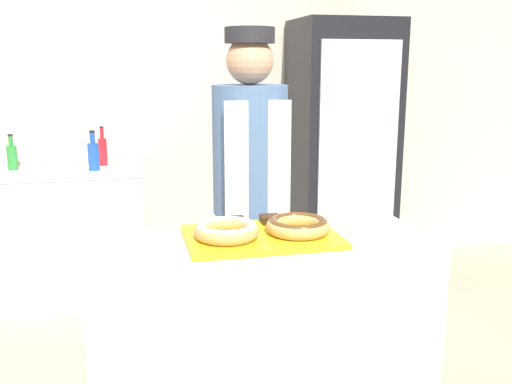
% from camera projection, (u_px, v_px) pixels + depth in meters
% --- Properties ---
extents(wall_back, '(8.00, 0.06, 2.70)m').
position_uv_depth(wall_back, '(194.00, 97.00, 4.28)').
color(wall_back, beige).
rests_on(wall_back, ground_plane).
extents(display_counter, '(1.41, 0.56, 0.88)m').
position_uv_depth(display_counter, '(261.00, 337.00, 2.46)').
color(display_counter, beige).
rests_on(display_counter, ground_plane).
extents(serving_tray, '(0.63, 0.43, 0.02)m').
position_uv_depth(serving_tray, '(262.00, 237.00, 2.36)').
color(serving_tray, yellow).
rests_on(serving_tray, display_counter).
extents(donut_light_glaze, '(0.27, 0.27, 0.06)m').
position_uv_depth(donut_light_glaze, '(227.00, 230.00, 2.29)').
color(donut_light_glaze, tan).
rests_on(donut_light_glaze, serving_tray).
extents(donut_chocolate_glaze, '(0.27, 0.27, 0.06)m').
position_uv_depth(donut_chocolate_glaze, '(298.00, 225.00, 2.36)').
color(donut_chocolate_glaze, tan).
rests_on(donut_chocolate_glaze, serving_tray).
extents(brownie_back_left, '(0.09, 0.09, 0.03)m').
position_uv_depth(brownie_back_left, '(235.00, 221.00, 2.48)').
color(brownie_back_left, '#382111').
rests_on(brownie_back_left, serving_tray).
extents(brownie_back_right, '(0.09, 0.09, 0.03)m').
position_uv_depth(brownie_back_right, '(271.00, 219.00, 2.52)').
color(brownie_back_right, '#382111').
rests_on(brownie_back_right, serving_tray).
extents(baker_person, '(0.37, 0.37, 1.76)m').
position_uv_depth(baker_person, '(250.00, 196.00, 2.89)').
color(baker_person, '#4C4C51').
rests_on(baker_person, ground_plane).
extents(beverage_fridge, '(0.70, 0.65, 1.90)m').
position_uv_depth(beverage_fridge, '(341.00, 152.00, 4.24)').
color(beverage_fridge, black).
rests_on(beverage_fridge, ground_plane).
extents(chest_freezer, '(0.93, 0.58, 0.89)m').
position_uv_depth(chest_freezer, '(74.00, 233.00, 3.92)').
color(chest_freezer, white).
rests_on(chest_freezer, ground_plane).
extents(bottle_red, '(0.06, 0.06, 0.27)m').
position_uv_depth(bottle_red, '(103.00, 150.00, 4.00)').
color(bottle_red, red).
rests_on(bottle_red, chest_freezer).
extents(bottle_green, '(0.07, 0.07, 0.24)m').
position_uv_depth(bottle_green, '(12.00, 156.00, 3.83)').
color(bottle_green, '#2D8C38').
rests_on(bottle_green, chest_freezer).
extents(bottle_blue, '(0.07, 0.07, 0.27)m').
position_uv_depth(bottle_blue, '(93.00, 155.00, 3.81)').
color(bottle_blue, '#1E4CB2').
rests_on(bottle_blue, chest_freezer).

